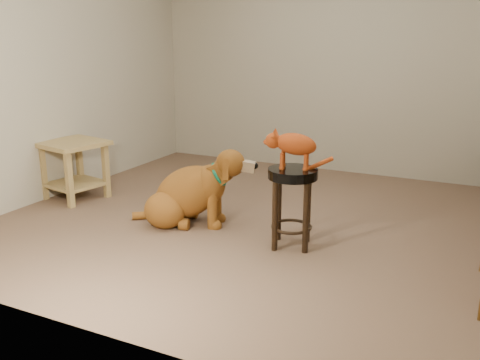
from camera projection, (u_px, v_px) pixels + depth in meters
The scene contains 6 objects.
floor at pixel (272, 223), 4.53m from camera, with size 4.50×4.00×0.01m, color brown.
room_shell at pixel (276, 17), 4.08m from camera, with size 4.54×4.04×2.62m.
padded_stool at pixel (292, 192), 3.95m from camera, with size 0.38×0.38×0.60m.
side_table at pixel (74, 161), 5.13m from camera, with size 0.64×0.64×0.56m.
golden_retriever at pixel (189, 194), 4.47m from camera, with size 1.07×0.64×0.70m.
tabby_kitten at pixel (292, 145), 3.86m from camera, with size 0.48×0.29×0.32m.
Camera 1 is at (1.64, -3.95, 1.57)m, focal length 40.00 mm.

